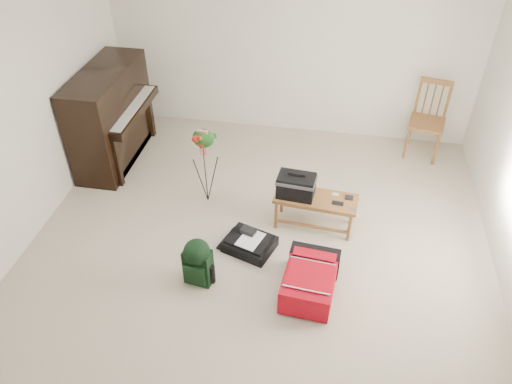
% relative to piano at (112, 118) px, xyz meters
% --- Properties ---
extents(floor, '(5.00, 5.50, 0.01)m').
position_rel_piano_xyz_m(floor, '(2.19, -1.60, -0.60)').
color(floor, '#BDAE98').
rests_on(floor, ground).
extents(ceiling, '(5.00, 5.50, 0.01)m').
position_rel_piano_xyz_m(ceiling, '(2.19, -1.60, 1.90)').
color(ceiling, white).
rests_on(ceiling, wall_back).
extents(wall_back, '(5.00, 0.04, 2.50)m').
position_rel_piano_xyz_m(wall_back, '(2.19, 1.15, 0.65)').
color(wall_back, silver).
rests_on(wall_back, floor).
extents(wall_left, '(0.04, 5.50, 2.50)m').
position_rel_piano_xyz_m(wall_left, '(-0.31, -1.60, 0.65)').
color(wall_left, silver).
rests_on(wall_left, floor).
extents(piano, '(0.71, 1.50, 1.25)m').
position_rel_piano_xyz_m(piano, '(0.00, 0.00, 0.00)').
color(piano, black).
rests_on(piano, floor).
extents(bench, '(0.94, 0.44, 0.70)m').
position_rel_piano_xyz_m(bench, '(2.60, -0.95, -0.10)').
color(bench, '#975831').
rests_on(bench, floor).
extents(dining_chair, '(0.52, 0.52, 1.03)m').
position_rel_piano_xyz_m(dining_chair, '(4.07, 0.84, -0.10)').
color(dining_chair, '#975831').
rests_on(dining_chair, floor).
extents(red_suitcase, '(0.54, 0.76, 0.31)m').
position_rel_piano_xyz_m(red_suitcase, '(2.79, -1.88, -0.44)').
color(red_suitcase, red).
rests_on(red_suitcase, floor).
extents(black_duffel, '(0.61, 0.55, 0.21)m').
position_rel_piano_xyz_m(black_duffel, '(2.10, -1.44, -0.52)').
color(black_duffel, black).
rests_on(black_duffel, floor).
extents(green_backpack, '(0.30, 0.27, 0.54)m').
position_rel_piano_xyz_m(green_backpack, '(1.68, -1.99, -0.30)').
color(green_backpack, black).
rests_on(green_backpack, floor).
extents(flower_stand, '(0.36, 0.36, 1.03)m').
position_rel_piano_xyz_m(flower_stand, '(1.44, -0.71, -0.10)').
color(flower_stand, black).
rests_on(flower_stand, floor).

